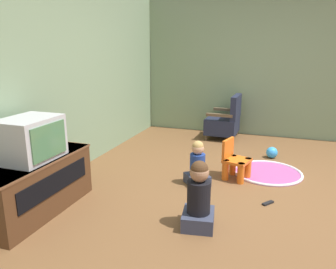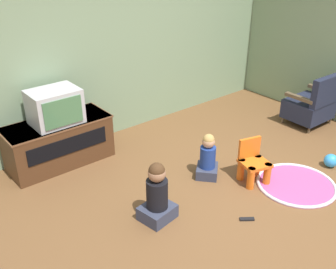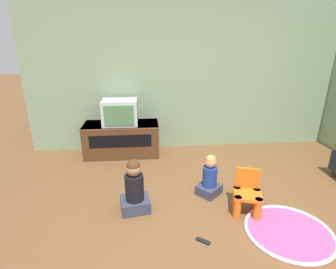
{
  "view_description": "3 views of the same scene",
  "coord_description": "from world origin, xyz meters",
  "px_view_note": "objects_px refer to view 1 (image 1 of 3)",
  "views": [
    {
      "loc": [
        -3.83,
        -0.27,
        1.66
      ],
      "look_at": [
        -0.69,
        0.83,
        0.77
      ],
      "focal_mm": 35.0,
      "sensor_mm": 36.0,
      "label": 1
    },
    {
      "loc": [
        -3.05,
        -2.19,
        2.62
      ],
      "look_at": [
        -0.64,
        0.77,
        0.68
      ],
      "focal_mm": 42.0,
      "sensor_mm": 36.0,
      "label": 2
    },
    {
      "loc": [
        -0.94,
        -2.31,
        1.92
      ],
      "look_at": [
        -0.65,
        0.93,
        0.75
      ],
      "focal_mm": 28.0,
      "sensor_mm": 36.0,
      "label": 3
    }
  ],
  "objects_px": {
    "remote_control": "(268,203)",
    "yellow_kid_chair": "(235,163)",
    "tv_cabinet": "(33,184)",
    "toy_ball": "(272,152)",
    "black_armchair": "(225,121)",
    "child_watching_left": "(199,199)",
    "child_watching_center": "(197,166)",
    "television": "(31,139)"
  },
  "relations": [
    {
      "from": "remote_control",
      "to": "yellow_kid_chair",
      "type": "bearing_deg",
      "value": -106.69
    },
    {
      "from": "tv_cabinet",
      "to": "remote_control",
      "type": "distance_m",
      "value": 2.49
    },
    {
      "from": "tv_cabinet",
      "to": "toy_ball",
      "type": "distance_m",
      "value": 3.44
    },
    {
      "from": "tv_cabinet",
      "to": "toy_ball",
      "type": "height_order",
      "value": "tv_cabinet"
    },
    {
      "from": "black_armchair",
      "to": "child_watching_left",
      "type": "xyz_separation_m",
      "value": [
        -3.21,
        -0.31,
        -0.04
      ]
    },
    {
      "from": "tv_cabinet",
      "to": "toy_ball",
      "type": "bearing_deg",
      "value": -41.05
    },
    {
      "from": "child_watching_left",
      "to": "child_watching_center",
      "type": "xyz_separation_m",
      "value": [
        0.96,
        0.26,
        -0.04
      ]
    },
    {
      "from": "television",
      "to": "black_armchair",
      "type": "height_order",
      "value": "television"
    },
    {
      "from": "television",
      "to": "child_watching_center",
      "type": "distance_m",
      "value": 1.93
    },
    {
      "from": "television",
      "to": "remote_control",
      "type": "bearing_deg",
      "value": -66.79
    },
    {
      "from": "tv_cabinet",
      "to": "television",
      "type": "relative_size",
      "value": 2.24
    },
    {
      "from": "television",
      "to": "child_watching_left",
      "type": "distance_m",
      "value": 1.74
    },
    {
      "from": "television",
      "to": "yellow_kid_chair",
      "type": "relative_size",
      "value": 1.13
    },
    {
      "from": "black_armchair",
      "to": "remote_control",
      "type": "relative_size",
      "value": 5.58
    },
    {
      "from": "tv_cabinet",
      "to": "toy_ball",
      "type": "relative_size",
      "value": 7.59
    },
    {
      "from": "television",
      "to": "remote_control",
      "type": "relative_size",
      "value": 3.97
    },
    {
      "from": "yellow_kid_chair",
      "to": "child_watching_left",
      "type": "xyz_separation_m",
      "value": [
        -1.31,
        0.16,
        0.08
      ]
    },
    {
      "from": "television",
      "to": "toy_ball",
      "type": "bearing_deg",
      "value": -40.65
    },
    {
      "from": "child_watching_center",
      "to": "remote_control",
      "type": "bearing_deg",
      "value": -148.81
    },
    {
      "from": "child_watching_left",
      "to": "television",
      "type": "bearing_deg",
      "value": 90.03
    },
    {
      "from": "television",
      "to": "toy_ball",
      "type": "height_order",
      "value": "television"
    },
    {
      "from": "television",
      "to": "yellow_kid_chair",
      "type": "bearing_deg",
      "value": -48.75
    },
    {
      "from": "tv_cabinet",
      "to": "yellow_kid_chair",
      "type": "relative_size",
      "value": 2.53
    },
    {
      "from": "black_armchair",
      "to": "remote_control",
      "type": "height_order",
      "value": "black_armchair"
    },
    {
      "from": "black_armchair",
      "to": "toy_ball",
      "type": "bearing_deg",
      "value": 46.19
    },
    {
      "from": "television",
      "to": "child_watching_center",
      "type": "relative_size",
      "value": 1.04
    },
    {
      "from": "toy_ball",
      "to": "remote_control",
      "type": "bearing_deg",
      "value": -179.02
    },
    {
      "from": "tv_cabinet",
      "to": "child_watching_center",
      "type": "distance_m",
      "value": 1.88
    },
    {
      "from": "child_watching_center",
      "to": "child_watching_left",
      "type": "bearing_deg",
      "value": 153.35
    },
    {
      "from": "child_watching_left",
      "to": "child_watching_center",
      "type": "bearing_deg",
      "value": 5.69
    },
    {
      "from": "child_watching_left",
      "to": "remote_control",
      "type": "distance_m",
      "value": 0.96
    },
    {
      "from": "black_armchair",
      "to": "yellow_kid_chair",
      "type": "distance_m",
      "value": 1.96
    },
    {
      "from": "child_watching_left",
      "to": "toy_ball",
      "type": "distance_m",
      "value": 2.4
    },
    {
      "from": "black_armchair",
      "to": "child_watching_center",
      "type": "bearing_deg",
      "value": 2.69
    },
    {
      "from": "tv_cabinet",
      "to": "remote_control",
      "type": "relative_size",
      "value": 8.9
    },
    {
      "from": "tv_cabinet",
      "to": "child_watching_left",
      "type": "xyz_separation_m",
      "value": [
        0.27,
        -1.67,
        -0.01
      ]
    },
    {
      "from": "child_watching_center",
      "to": "yellow_kid_chair",
      "type": "bearing_deg",
      "value": -91.9
    },
    {
      "from": "tv_cabinet",
      "to": "toy_ball",
      "type": "xyz_separation_m",
      "value": [
        2.59,
        -2.25,
        -0.21
      ]
    },
    {
      "from": "yellow_kid_chair",
      "to": "child_watching_center",
      "type": "height_order",
      "value": "child_watching_center"
    },
    {
      "from": "yellow_kid_chair",
      "to": "remote_control",
      "type": "distance_m",
      "value": 0.79
    },
    {
      "from": "tv_cabinet",
      "to": "black_armchair",
      "type": "xyz_separation_m",
      "value": [
        3.48,
        -1.36,
        0.02
      ]
    },
    {
      "from": "child_watching_center",
      "to": "black_armchair",
      "type": "bearing_deg",
      "value": -40.25
    }
  ]
}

